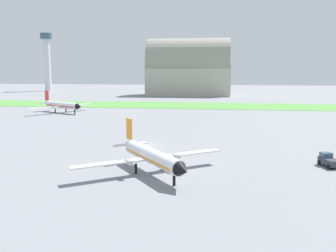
{
  "coord_description": "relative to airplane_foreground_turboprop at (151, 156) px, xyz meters",
  "views": [
    {
      "loc": [
        14.15,
        -67.82,
        14.22
      ],
      "look_at": [
        3.66,
        5.51,
        3.0
      ],
      "focal_mm": 39.28,
      "sensor_mm": 36.0,
      "label": 1
    }
  ],
  "objects": [
    {
      "name": "pushback_tug_near_gate",
      "position": [
        25.65,
        7.14,
        -1.58
      ],
      "size": [
        2.87,
        3.96,
        1.95
      ],
      "rotation": [
        0.0,
        0.0,
        1.86
      ],
      "color": "#2D333D",
      "rests_on": "ground_plane"
    },
    {
      "name": "airplane_foreground_turboprop",
      "position": [
        0.0,
        0.0,
        0.0
      ],
      "size": [
        19.14,
        16.94,
        6.81
      ],
      "rotation": [
        0.0,
        0.0,
        5.35
      ],
      "color": "white",
      "rests_on": "ground_plane"
    },
    {
      "name": "control_tower",
      "position": [
        -110.67,
        195.79,
        20.71
      ],
      "size": [
        8.0,
        8.0,
        39.68
      ],
      "color": "silver",
      "rests_on": "ground_plane"
    },
    {
      "name": "airplane_taxiing_turboprop",
      "position": [
        -43.86,
        68.54,
        0.15
      ],
      "size": [
        18.83,
        21.6,
        7.22
      ],
      "rotation": [
        0.0,
        0.0,
        5.76
      ],
      "color": "white",
      "rests_on": "ground_plane"
    },
    {
      "name": "ground_plane",
      "position": [
        -4.74,
        18.73,
        -2.49
      ],
      "size": [
        600.0,
        600.0,
        0.0
      ],
      "primitive_type": "plane",
      "color": "gray"
    },
    {
      "name": "hangar_distant",
      "position": [
        -8.92,
        163.46,
        13.11
      ],
      "size": [
        47.29,
        24.25,
        32.28
      ],
      "color": "#B2AD9E",
      "rests_on": "ground_plane"
    },
    {
      "name": "grass_taxiway_strip",
      "position": [
        -4.74,
        100.46,
        -2.45
      ],
      "size": [
        360.0,
        28.0,
        0.08
      ],
      "primitive_type": "cube",
      "color": "#549342",
      "rests_on": "ground_plane"
    }
  ]
}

